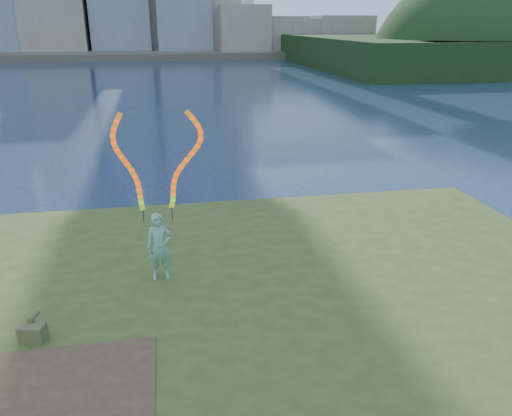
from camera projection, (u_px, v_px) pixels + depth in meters
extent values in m
plane|color=#1B2843|center=(188.00, 320.00, 10.64)|extent=(320.00, 320.00, 0.00)
cube|color=#39481A|center=(195.00, 395.00, 8.29)|extent=(20.00, 18.00, 0.30)
cube|color=#39481A|center=(193.00, 371.00, 8.48)|extent=(17.00, 15.00, 0.30)
cube|color=#39481A|center=(192.00, 351.00, 8.57)|extent=(14.00, 12.00, 0.30)
cube|color=#47331E|center=(40.00, 411.00, 7.05)|extent=(3.20, 3.00, 0.02)
cube|color=#514C3C|center=(163.00, 51.00, 98.00)|extent=(320.00, 40.00, 1.20)
imported|color=#106B33|center=(159.00, 247.00, 10.47)|extent=(0.56, 0.39, 1.47)
cylinder|color=black|center=(143.00, 216.00, 10.25)|extent=(0.02, 0.02, 0.30)
cylinder|color=black|center=(172.00, 214.00, 10.39)|extent=(0.02, 0.02, 0.30)
cube|color=#454925|center=(33.00, 333.00, 8.57)|extent=(0.48, 0.37, 0.30)
cylinder|color=#454925|center=(34.00, 316.00, 8.69)|extent=(0.16, 0.30, 0.10)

